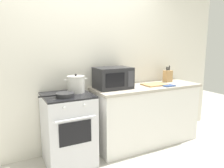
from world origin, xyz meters
TOP-DOWN VIEW (x-y plane):
  - back_wall at (0.30, 0.97)m, footprint 4.40×0.10m
  - lower_cabinet_right at (0.90, 0.62)m, footprint 1.64×0.56m
  - countertop_right at (0.90, 0.62)m, footprint 1.70×0.60m
  - stove at (-0.35, 0.60)m, footprint 0.60×0.64m
  - stock_pot at (-0.21, 0.66)m, footprint 0.31×0.23m
  - frying_pan at (-0.41, 0.48)m, footprint 0.42×0.22m
  - microwave at (0.34, 0.68)m, footprint 0.50×0.37m
  - cutting_board at (1.03, 0.60)m, footprint 0.36×0.26m
  - knife_block at (1.41, 0.74)m, footprint 0.13×0.10m
  - oven_mitt at (1.16, 0.44)m, footprint 0.18×0.14m

SIDE VIEW (x-z plane):
  - lower_cabinet_right at x=0.90m, z-range 0.00..0.88m
  - stove at x=-0.35m, z-range 0.00..0.92m
  - countertop_right at x=0.90m, z-range 0.88..0.92m
  - oven_mitt at x=1.16m, z-range 0.92..0.94m
  - cutting_board at x=1.03m, z-range 0.92..0.94m
  - frying_pan at x=-0.41m, z-range 0.92..0.97m
  - knife_block at x=1.41m, z-range 0.88..1.15m
  - stock_pot at x=-0.21m, z-range 0.91..1.15m
  - microwave at x=0.34m, z-range 0.92..1.22m
  - back_wall at x=0.30m, z-range 0.00..2.50m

